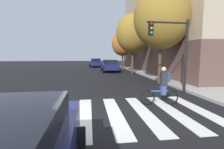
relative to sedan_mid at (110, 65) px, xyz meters
The scene contains 11 objects.
ground_plane 16.30m from the sedan_mid, 98.96° to the right, with size 120.00×120.00×0.00m, color black.
crosswalk_stripes 16.27m from the sedan_mid, 98.35° to the right, with size 8.52×4.19×0.01m.
sedan_mid is the anchor object (origin of this frame).
sedan_far 9.24m from the sedan_mid, 100.02° to the left, with size 2.37×4.72×1.60m.
cyclist 15.21m from the sedan_mid, 88.18° to the right, with size 1.71×0.38×1.69m.
traffic_light_near 13.40m from the sedan_mid, 81.28° to the right, with size 2.47×0.28×4.20m.
fire_hydrant 10.16m from the sedan_mid, 62.55° to the right, with size 0.33×0.22×0.78m.
street_tree_near 10.98m from the sedan_mid, 74.47° to the right, with size 4.16×4.16×7.41m.
street_tree_mid 5.39m from the sedan_mid, 50.20° to the right, with size 3.94×3.94×7.01m.
street_tree_far 5.31m from the sedan_mid, 55.45° to the left, with size 3.32×3.32×5.91m.
corner_building 15.46m from the sedan_mid, ahead, with size 19.72×23.28×14.67m.
Camera 1 is at (-0.16, -5.92, 2.19)m, focal length 26.42 mm.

